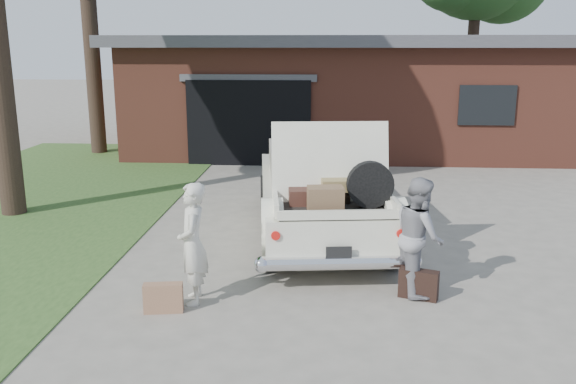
{
  "coord_description": "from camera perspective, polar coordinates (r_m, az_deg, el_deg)",
  "views": [
    {
      "loc": [
        0.54,
        -7.59,
        3.11
      ],
      "look_at": [
        0.0,
        0.6,
        1.1
      ],
      "focal_mm": 38.0,
      "sensor_mm": 36.0,
      "label": 1
    }
  ],
  "objects": [
    {
      "name": "woman_left",
      "position": [
        7.48,
        -8.91,
        -4.8
      ],
      "size": [
        0.45,
        0.6,
        1.5
      ],
      "primitive_type": "imported",
      "rotation": [
        0.0,
        0.0,
        -1.4
      ],
      "color": "beige",
      "rests_on": "ground"
    },
    {
      "name": "grass_strip",
      "position": [
        12.58,
        -25.08,
        -1.83
      ],
      "size": [
        6.0,
        16.0,
        0.02
      ],
      "primitive_type": "cube",
      "color": "#2D4C1E",
      "rests_on": "ground"
    },
    {
      "name": "sedan",
      "position": [
        10.04,
        2.98,
        0.05
      ],
      "size": [
        2.48,
        5.19,
        2.05
      ],
      "rotation": [
        0.0,
        0.0,
        0.12
      ],
      "color": "silver",
      "rests_on": "ground"
    },
    {
      "name": "ground",
      "position": [
        8.23,
        -0.28,
        -8.47
      ],
      "size": [
        90.0,
        90.0,
        0.0
      ],
      "primitive_type": "plane",
      "color": "gray",
      "rests_on": "ground"
    },
    {
      "name": "suitcase_right",
      "position": [
        7.85,
        12.12,
        -8.44
      ],
      "size": [
        0.51,
        0.31,
        0.37
      ],
      "primitive_type": "cube",
      "rotation": [
        0.0,
        0.0,
        -0.35
      ],
      "color": "black",
      "rests_on": "ground"
    },
    {
      "name": "woman_right",
      "position": [
        7.85,
        12.16,
        -4.03
      ],
      "size": [
        0.7,
        0.83,
        1.51
      ],
      "primitive_type": "imported",
      "rotation": [
        0.0,
        0.0,
        1.76
      ],
      "color": "gray",
      "rests_on": "ground"
    },
    {
      "name": "house",
      "position": [
        19.13,
        5.15,
        9.4
      ],
      "size": [
        12.8,
        7.8,
        3.3
      ],
      "color": "brown",
      "rests_on": "ground"
    },
    {
      "name": "suitcase_left",
      "position": [
        7.46,
        -11.59,
        -9.68
      ],
      "size": [
        0.48,
        0.21,
        0.36
      ],
      "primitive_type": "cube",
      "rotation": [
        0.0,
        0.0,
        0.15
      ],
      "color": "#9D6D4F",
      "rests_on": "ground"
    }
  ]
}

